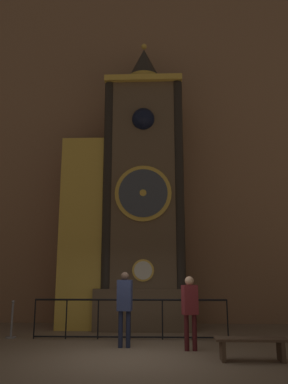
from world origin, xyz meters
TOP-DOWN VIEW (x-y plane):
  - ground_plane at (0.00, 0.00)m, footprint 28.00×28.00m
  - cathedral_back_wall at (-0.09, 5.39)m, footprint 24.00×0.32m
  - clock_tower at (-0.30, 4.04)m, footprint 4.21×1.82m
  - railing_fence at (-0.14, 2.16)m, footprint 5.18×0.05m
  - visitor_near at (-0.19, 1.07)m, footprint 0.37×0.27m
  - visitor_far at (1.35, 0.78)m, footprint 0.39×0.31m
  - stanchion_post at (-3.36, 2.28)m, footprint 0.28×0.28m
  - visitor_bench at (2.49, -0.16)m, footprint 1.45×0.40m

SIDE VIEW (x-z plane):
  - ground_plane at x=0.00m, z-range 0.00..0.00m
  - stanchion_post at x=-3.36m, z-range -0.18..0.80m
  - visitor_bench at x=2.49m, z-range 0.10..0.54m
  - railing_fence at x=-0.14m, z-range 0.06..1.09m
  - visitor_far at x=1.35m, z-range 0.17..1.81m
  - visitor_near at x=-0.19m, z-range 0.17..1.91m
  - clock_tower at x=-0.30m, z-range -0.90..9.02m
  - cathedral_back_wall at x=-0.09m, z-range -0.01..13.42m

